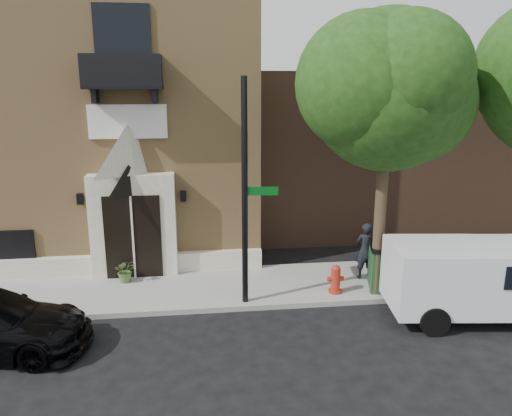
{
  "coord_description": "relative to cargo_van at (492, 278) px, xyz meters",
  "views": [
    {
      "loc": [
        0.97,
        -12.36,
        6.12
      ],
      "look_at": [
        2.72,
        2.0,
        2.38
      ],
      "focal_mm": 35.0,
      "sensor_mm": 36.0,
      "label": 1
    }
  ],
  "objects": [
    {
      "name": "ground",
      "position": [
        -8.51,
        1.12,
        -1.12
      ],
      "size": [
        120.0,
        120.0,
        0.0
      ],
      "primitive_type": "plane",
      "color": "black",
      "rests_on": "ground"
    },
    {
      "name": "sidewalk",
      "position": [
        -7.51,
        2.62,
        -1.05
      ],
      "size": [
        42.0,
        3.0,
        0.15
      ],
      "primitive_type": "cube",
      "color": "gray",
      "rests_on": "ground"
    },
    {
      "name": "church",
      "position": [
        -11.5,
        9.08,
        3.51
      ],
      "size": [
        12.2,
        11.01,
        9.3
      ],
      "color": "tan",
      "rests_on": "ground"
    },
    {
      "name": "neighbour_building",
      "position": [
        3.49,
        10.12,
        2.08
      ],
      "size": [
        18.0,
        8.0,
        6.4
      ],
      "primitive_type": "cube",
      "color": "brown",
      "rests_on": "ground"
    },
    {
      "name": "street_tree_left",
      "position": [
        -2.49,
        1.47,
        4.74
      ],
      "size": [
        4.97,
        4.38,
        7.77
      ],
      "color": "#38281C",
      "rests_on": "sidewalk"
    },
    {
      "name": "cargo_van",
      "position": [
        0.0,
        0.0,
        0.0
      ],
      "size": [
        5.13,
        2.54,
        2.01
      ],
      "rotation": [
        0.0,
        0.0,
        -0.11
      ],
      "color": "white",
      "rests_on": "ground"
    },
    {
      "name": "street_sign",
      "position": [
        -6.27,
        1.46,
        2.07
      ],
      "size": [
        0.96,
        1.0,
        6.06
      ],
      "rotation": [
        0.0,
        0.0,
        -0.11
      ],
      "color": "black",
      "rests_on": "sidewalk"
    },
    {
      "name": "fire_hydrant",
      "position": [
        -3.66,
        1.72,
        -0.56
      ],
      "size": [
        0.48,
        0.38,
        0.84
      ],
      "color": "#A52617",
      "rests_on": "sidewalk"
    },
    {
      "name": "dumpster",
      "position": [
        -1.56,
        1.77,
        -0.29
      ],
      "size": [
        2.3,
        1.64,
        1.36
      ],
      "rotation": [
        0.0,
        0.0,
        -0.24
      ],
      "color": "#0E3519",
      "rests_on": "sidewalk"
    },
    {
      "name": "planter",
      "position": [
        -9.75,
        3.26,
        -0.62
      ],
      "size": [
        0.76,
        0.7,
        0.71
      ],
      "primitive_type": "imported",
      "rotation": [
        0.0,
        0.0,
        0.26
      ],
      "color": "#506C33",
      "rests_on": "sidewalk"
    },
    {
      "name": "pedestrian_near",
      "position": [
        -2.47,
        2.68,
        -0.09
      ],
      "size": [
        0.65,
        0.43,
        1.76
      ],
      "primitive_type": "imported",
      "rotation": [
        0.0,
        0.0,
        3.13
      ],
      "color": "black",
      "rests_on": "sidewalk"
    }
  ]
}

